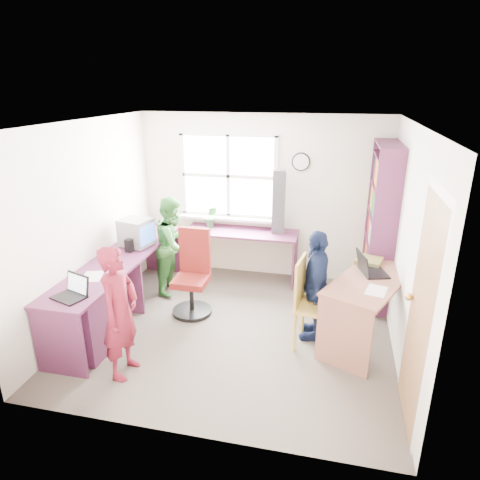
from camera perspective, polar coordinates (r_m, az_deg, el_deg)
The scene contains 19 objects.
room at distance 4.81m, azimuth -0.28°, elevation 1.25°, with size 3.64×3.44×2.44m.
l_desk at distance 5.22m, azimuth -15.59°, elevation -7.02°, with size 2.38×2.95×0.75m.
right_desk at distance 4.98m, azimuth 16.85°, elevation -7.16°, with size 1.12×1.48×0.78m.
bookshelf at distance 5.83m, azimuth 18.15°, elevation 1.40°, with size 0.30×1.02×2.10m.
swivel_chair at distance 5.46m, azimuth -6.31°, elevation -4.96°, with size 0.51×0.51×1.09m.
wooden_chair at distance 4.77m, azimuth 9.34°, elevation -7.88°, with size 0.50×0.50×1.02m.
crt_monitor at distance 5.77m, azimuth -13.69°, elevation 0.98°, with size 0.44×0.41×0.37m.
laptop_left at distance 4.65m, azimuth -21.43°, elevation -6.42°, with size 0.39×0.35×0.22m.
laptop_right at distance 4.99m, azimuth 16.84°, elevation -3.64°, with size 0.39×0.43×0.25m.
speaker_a at distance 5.62m, azimuth -14.57°, elevation -0.73°, with size 0.10×0.10×0.17m.
speaker_b at distance 6.10m, azimuth -12.66°, elevation 1.08°, with size 0.10×0.10×0.17m.
cd_tower at distance 6.09m, azimuth 5.19°, elevation 5.10°, with size 0.20×0.18×0.91m.
game_box at distance 5.28m, azimuth 16.82°, elevation -2.67°, with size 0.35×0.35×0.06m.
paper_a at distance 5.06m, azimuth -19.08°, elevation -4.62°, with size 0.28×0.34×0.00m.
paper_b at distance 4.62m, azimuth 17.71°, elevation -6.46°, with size 0.25×0.31×0.00m.
potted_plant at distance 6.38m, azimuth -3.86°, elevation 3.11°, with size 0.18×0.14×0.33m, color #2F7535.
person_red at distance 4.36m, azimuth -15.72°, elevation -9.30°, with size 0.50×0.33×1.37m, color maroon.
person_green at distance 5.98m, azimuth -8.83°, elevation -0.64°, with size 0.66×0.51×1.36m, color #337B31.
person_navy at distance 4.89m, azimuth 10.06°, elevation -5.95°, with size 0.76×0.32×1.29m, color #151F42.
Camera 1 is at (1.04, -4.34, 2.77)m, focal length 32.00 mm.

